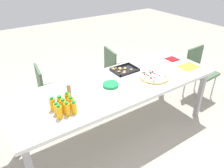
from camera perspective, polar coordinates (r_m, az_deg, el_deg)
The scene contains 20 objects.
ground_plane at distance 3.03m, azimuth 1.30°, elevation -12.42°, with size 12.00×12.00×0.00m, color #B2A899.
party_table at distance 2.61m, azimuth 1.47°, elevation -1.02°, with size 2.53×0.87×0.76m.
chair_end at distance 3.78m, azimuth 21.70°, elevation 3.76°, with size 0.42×0.42×0.83m.
chair_far_left at distance 3.10m, azimuth -15.84°, elevation -1.09°, with size 0.44×0.44×0.83m.
chair_far_right at distance 3.54m, azimuth 1.19°, elevation 4.25°, with size 0.45×0.45×0.83m.
juice_bottle_0 at distance 2.06m, azimuth -13.57°, elevation -7.10°, with size 0.06×0.06×0.15m.
juice_bottle_1 at distance 2.08m, azimuth -11.59°, elevation -6.40°, with size 0.06×0.06×0.15m.
juice_bottle_2 at distance 2.10m, azimuth -9.87°, elevation -6.07°, with size 0.05×0.05×0.14m.
juice_bottle_3 at distance 2.12m, azimuth -14.23°, elevation -6.26°, with size 0.06×0.06×0.13m.
juice_bottle_4 at distance 2.13m, azimuth -12.55°, elevation -5.56°, with size 0.06×0.06×0.14m.
juice_bottle_5 at distance 2.16m, azimuth -10.59°, elevation -4.92°, with size 0.06×0.06×0.14m.
juice_bottle_6 at distance 2.18m, azimuth -15.24°, elevation -5.07°, with size 0.06×0.06×0.15m.
juice_bottle_7 at distance 2.20m, azimuth -13.39°, elevation -4.63°, with size 0.06×0.06×0.14m.
juice_bottle_8 at distance 2.21m, azimuth -11.51°, elevation -3.91°, with size 0.06×0.06×0.15m.
fruit_pizza at distance 2.75m, azimuth 10.85°, elevation 1.91°, with size 0.36×0.36×0.05m.
snack_tray at distance 2.87m, azimuth 3.07°, elevation 3.69°, with size 0.32×0.24×0.04m.
plate_stack at distance 2.52m, azimuth -0.32°, elevation -0.22°, with size 0.19×0.19×0.03m.
napkin_stack at distance 3.32m, azimuth 15.45°, elevation 6.29°, with size 0.15×0.15×0.01m, color red.
cardboard_tube at distance 2.31m, azimuth -11.13°, elevation -1.93°, with size 0.04×0.04×0.16m, color #9E7A56.
paper_folder at distance 3.15m, azimuth 19.32°, elevation 4.30°, with size 0.26×0.20×0.01m, color yellow.
Camera 1 is at (-1.30, -1.81, 2.05)m, focal length 35.06 mm.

